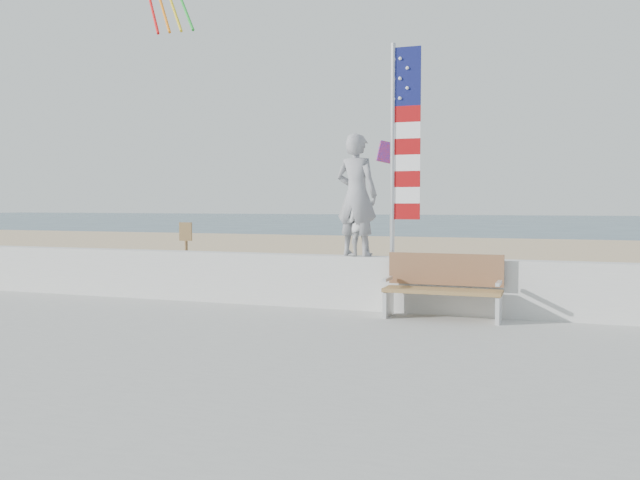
# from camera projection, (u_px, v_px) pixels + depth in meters

# --- Properties ---
(ground) EXTENTS (220.00, 220.00, 0.00)m
(ground) POSITION_uv_depth(u_px,v_px,m) (265.00, 338.00, 9.87)
(ground) COLOR #2A4454
(ground) RESTS_ON ground
(sand) EXTENTS (90.00, 40.00, 0.08)m
(sand) POSITION_uv_depth(u_px,v_px,m) (404.00, 275.00, 18.32)
(sand) COLOR tan
(sand) RESTS_ON ground
(boardwalk) EXTENTS (50.00, 12.40, 0.10)m
(boardwalk) POSITION_uv_depth(u_px,v_px,m) (81.00, 407.00, 6.11)
(boardwalk) COLOR #AAABA5
(boardwalk) RESTS_ON sand
(seawall) EXTENTS (30.00, 0.35, 0.90)m
(seawall) POSITION_uv_depth(u_px,v_px,m) (313.00, 281.00, 11.72)
(seawall) COLOR silver
(seawall) RESTS_ON boardwalk
(adult) EXTENTS (0.84, 0.64, 2.06)m
(adult) POSITION_uv_depth(u_px,v_px,m) (356.00, 195.00, 11.37)
(adult) COLOR gray
(adult) RESTS_ON seawall
(child) EXTENTS (0.65, 0.58, 1.10)m
(child) POSITION_uv_depth(u_px,v_px,m) (357.00, 224.00, 11.39)
(child) COLOR silver
(child) RESTS_ON seawall
(bench) EXTENTS (1.80, 0.57, 1.00)m
(bench) POSITION_uv_depth(u_px,v_px,m) (443.00, 286.00, 10.49)
(bench) COLOR #9B7643
(bench) RESTS_ON boardwalk
(flag) EXTENTS (0.50, 0.08, 3.50)m
(flag) POSITION_uv_depth(u_px,v_px,m) (400.00, 141.00, 11.07)
(flag) COLOR silver
(flag) RESTS_ON seawall
(parafoil_kite) EXTENTS (0.90, 0.53, 0.60)m
(parafoil_kite) POSITION_uv_depth(u_px,v_px,m) (397.00, 155.00, 14.91)
(parafoil_kite) COLOR red
(parafoil_kite) RESTS_ON ground
(sign) EXTENTS (0.32, 0.07, 1.46)m
(sign) POSITION_uv_depth(u_px,v_px,m) (186.00, 249.00, 15.36)
(sign) COLOR olive
(sign) RESTS_ON sand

